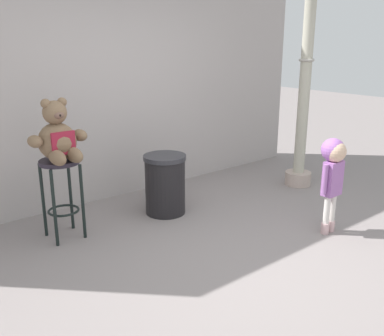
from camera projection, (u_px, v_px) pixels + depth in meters
ground_plane at (237, 262)px, 3.87m from camera, size 24.00×24.00×0.00m
building_wall at (103, 57)px, 5.13m from camera, size 6.20×0.30×3.43m
bar_stool_with_teddy at (61, 183)px, 4.21m from camera, size 0.38×0.38×0.80m
teddy_bear at (58, 138)px, 4.06m from camera, size 0.56×0.50×0.59m
child_walking at (333, 165)px, 4.27m from camera, size 0.31×0.25×0.99m
trash_bin at (165, 184)px, 4.88m from camera, size 0.48×0.48×0.68m
lamppost at (304, 101)px, 5.61m from camera, size 0.35×0.35×2.87m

